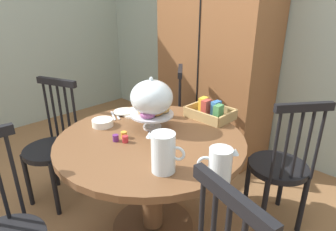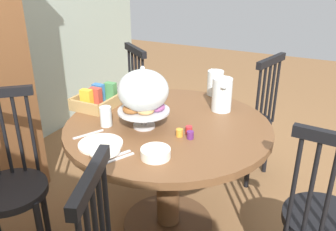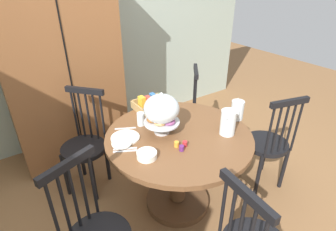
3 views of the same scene
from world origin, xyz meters
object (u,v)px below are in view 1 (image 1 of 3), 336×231
windsor_chair_facing_door (165,123)px  orange_juice_pitcher (220,166)px  china_plate_large (136,113)px  china_plate_small (124,111)px  dining_table (152,168)px  milk_pitcher (163,154)px  windsor_chair_far_side (53,148)px  drinking_glass (165,110)px  pastry_stand_with_dome (152,100)px  windsor_chair_by_cabinet (280,168)px  wooden_armoire (216,58)px  cereal_bowl (103,123)px  cereal_basket (210,112)px

windsor_chair_facing_door → orange_juice_pitcher: windsor_chair_facing_door is taller
orange_juice_pitcher → china_plate_large: 0.97m
windsor_chair_facing_door → orange_juice_pitcher: bearing=-34.1°
orange_juice_pitcher → china_plate_small: bearing=168.5°
dining_table → milk_pitcher: 0.49m
windsor_chair_far_side → china_plate_small: windsor_chair_far_side is taller
china_plate_small → drinking_glass: drinking_glass is taller
windsor_chair_facing_door → pastry_stand_with_dome: 0.88m
windsor_chair_by_cabinet → windsor_chair_facing_door: (-1.11, -0.01, 0.00)m
orange_juice_pitcher → milk_pitcher: size_ratio=0.83×
orange_juice_pitcher → dining_table: bearing=172.0°
wooden_armoire → windsor_chair_far_side: size_ratio=2.01×
orange_juice_pitcher → drinking_glass: (-0.73, 0.37, -0.02)m
wooden_armoire → china_plate_large: size_ratio=8.91×
wooden_armoire → dining_table: bearing=-69.9°
pastry_stand_with_dome → cereal_bowl: (-0.26, -0.21, -0.17)m
cereal_basket → china_plate_small: (-0.49, -0.39, -0.02)m
wooden_armoire → cereal_bowl: wooden_armoire is taller
windsor_chair_far_side → pastry_stand_with_dome: 0.96m
wooden_armoire → china_plate_large: bearing=-84.2°
windsor_chair_far_side → china_plate_small: 0.64m
wooden_armoire → windsor_chair_facing_door: bearing=-96.4°
windsor_chair_by_cabinet → orange_juice_pitcher: bearing=-89.5°
cereal_bowl → wooden_armoire: bearing=95.2°
china_plate_large → cereal_bowl: size_ratio=1.57×
cereal_bowl → drinking_glass: (0.18, 0.40, 0.03)m
dining_table → drinking_glass: bearing=120.1°
windsor_chair_by_cabinet → drinking_glass: 0.89m
milk_pitcher → cereal_bowl: (-0.67, 0.09, -0.07)m
windsor_chair_far_side → milk_pitcher: size_ratio=4.83×
wooden_armoire → pastry_stand_with_dome: wooden_armoire is taller
milk_pitcher → cereal_basket: size_ratio=0.64×
milk_pitcher → drinking_glass: (-0.49, 0.50, -0.04)m
cereal_basket → cereal_bowl: size_ratio=2.26×
windsor_chair_by_cabinet → milk_pitcher: windsor_chair_by_cabinet is taller
china_plate_large → cereal_bowl: 0.30m
china_plate_small → cereal_bowl: cereal_bowl is taller
windsor_chair_facing_door → pastry_stand_with_dome: size_ratio=2.83×
wooden_armoire → cereal_basket: 1.00m
wooden_armoire → cereal_bowl: bearing=-84.8°
wooden_armoire → orange_juice_pitcher: (1.04, -1.40, -0.17)m
wooden_armoire → china_plate_small: size_ratio=13.07×
wooden_armoire → pastry_stand_with_dome: bearing=-72.3°
windsor_chair_facing_door → china_plate_small: size_ratio=6.50×
wooden_armoire → windsor_chair_facing_door: wooden_armoire is taller
dining_table → windsor_chair_far_side: size_ratio=1.18×
drinking_glass → china_plate_large: bearing=-152.1°
china_plate_large → cereal_basket: bearing=36.9°
windsor_chair_far_side → milk_pitcher: (1.15, 0.08, 0.38)m
dining_table → china_plate_large: size_ratio=5.23×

